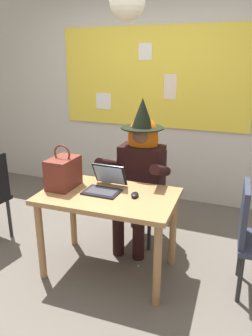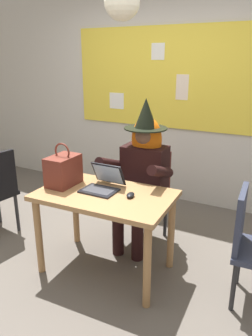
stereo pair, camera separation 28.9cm
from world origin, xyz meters
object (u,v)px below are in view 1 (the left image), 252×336
object	(u,v)px
desk_main	(108,206)
laptop	(105,185)
computer_mouse	(135,195)
chair_at_desk	(144,189)
handbag	(63,172)
person_costumed	(140,166)

from	to	relation	value
desk_main	laptop	distance (m)	0.18
computer_mouse	desk_main	bearing A→B (deg)	175.64
desk_main	chair_at_desk	xyz separation A→B (m)	(0.07, 0.70, -0.10)
computer_mouse	chair_at_desk	bearing A→B (deg)	90.49
handbag	person_costumed	bearing A→B (deg)	49.94
chair_at_desk	person_costumed	distance (m)	0.31
handbag	laptop	bearing A→B (deg)	11.09
person_costumed	laptop	bearing A→B (deg)	-15.69
chair_at_desk	person_costumed	world-z (taller)	person_costumed
person_costumed	laptop	distance (m)	0.53
computer_mouse	handbag	distance (m)	0.65
person_costumed	chair_at_desk	bearing A→B (deg)	176.37
laptop	person_costumed	bearing A→B (deg)	75.88
desk_main	person_costumed	distance (m)	0.61
desk_main	laptop	xyz separation A→B (m)	(-0.06, 0.07, 0.16)
desk_main	handbag	world-z (taller)	handbag
handbag	computer_mouse	bearing A→B (deg)	2.83
handbag	desk_main	bearing A→B (deg)	0.26
chair_at_desk	person_costumed	size ratio (longest dim) A/B	0.64
person_costumed	computer_mouse	world-z (taller)	person_costumed
person_costumed	computer_mouse	xyz separation A→B (m)	(0.15, -0.55, -0.06)
desk_main	handbag	distance (m)	0.48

